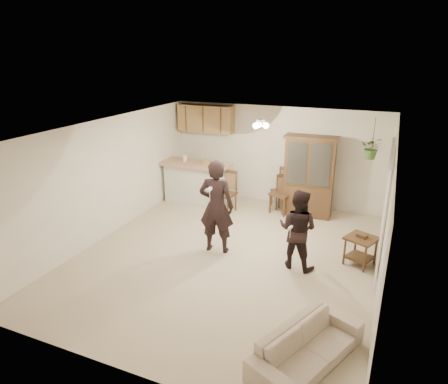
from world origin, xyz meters
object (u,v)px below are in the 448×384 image
at_px(china_hutch, 309,177).
at_px(chair_bar, 225,200).
at_px(child, 297,233).
at_px(chair_hutch_left, 282,201).
at_px(sofa, 308,339).
at_px(adult, 216,209).
at_px(side_table, 360,250).
at_px(chair_hutch_right, 280,197).

height_order(china_hutch, chair_bar, china_hutch).
height_order(child, chair_hutch_left, child).
relative_size(sofa, chair_hutch_left, 1.70).
bearing_deg(china_hutch, chair_bar, -165.19).
bearing_deg(adult, china_hutch, -124.96).
distance_m(sofa, chair_hutch_left, 5.06).
xyz_separation_m(china_hutch, side_table, (1.42, -2.02, -0.67)).
height_order(sofa, adult, adult).
relative_size(sofa, chair_hutch_right, 1.99).
bearing_deg(china_hutch, child, -84.69).
relative_size(sofa, chair_bar, 1.83).
bearing_deg(sofa, chair_bar, 57.63).
xyz_separation_m(china_hutch, chair_hutch_left, (-0.61, -0.11, -0.65)).
distance_m(adult, chair_bar, 2.15).
relative_size(child, chair_hutch_right, 1.43).
height_order(chair_hutch_left, chair_hutch_right, chair_hutch_left).
bearing_deg(sofa, chair_hutch_right, 42.35).
height_order(sofa, china_hutch, china_hutch).
bearing_deg(chair_hutch_right, chair_hutch_left, 72.74).
bearing_deg(chair_hutch_left, adult, -87.67).
relative_size(side_table, chair_hutch_left, 0.60).
height_order(adult, side_table, adult).
bearing_deg(child, chair_bar, -32.34).
xyz_separation_m(sofa, chair_hutch_right, (-1.77, 5.13, -0.10)).
xyz_separation_m(sofa, china_hutch, (-1.04, 4.90, 0.59)).
xyz_separation_m(child, chair_hutch_right, (-1.07, 2.79, -0.41)).
distance_m(child, side_table, 1.26).
bearing_deg(child, chair_hutch_right, -60.09).
distance_m(adult, chair_hutch_right, 2.90).
xyz_separation_m(chair_bar, chair_hutch_left, (1.30, 0.47, 0.02)).
height_order(sofa, side_table, sofa).
relative_size(child, chair_bar, 1.32).
relative_size(adult, china_hutch, 0.93).
relative_size(adult, chair_hutch_left, 1.64).
height_order(side_table, chair_bar, chair_bar).
bearing_deg(side_table, china_hutch, 125.00).
height_order(chair_bar, chair_hutch_left, chair_hutch_left).
height_order(chair_bar, chair_hutch_right, chair_bar).
bearing_deg(adult, chair_bar, -80.54).
distance_m(china_hutch, chair_hutch_right, 1.04).
distance_m(child, chair_bar, 3.01).
bearing_deg(chair_hutch_right, china_hutch, 125.10).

